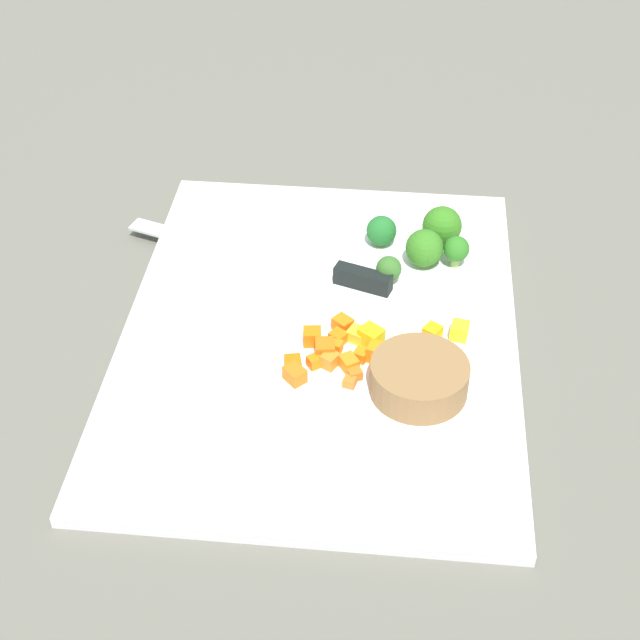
# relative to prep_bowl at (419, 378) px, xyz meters

# --- Properties ---
(ground_plane) EXTENTS (4.00, 4.00, 0.00)m
(ground_plane) POSITION_rel_prep_bowl_xyz_m (0.08, 0.10, -0.03)
(ground_plane) COLOR #636056
(cutting_board) EXTENTS (0.50, 0.38, 0.01)m
(cutting_board) POSITION_rel_prep_bowl_xyz_m (0.08, 0.10, -0.02)
(cutting_board) COLOR white
(cutting_board) RESTS_ON ground_plane
(prep_bowl) EXTENTS (0.09, 0.09, 0.03)m
(prep_bowl) POSITION_rel_prep_bowl_xyz_m (0.00, 0.00, 0.00)
(prep_bowl) COLOR olive
(prep_bowl) RESTS_ON cutting_board
(chef_knife) EXTENTS (0.11, 0.30, 0.02)m
(chef_knife) POSITION_rel_prep_bowl_xyz_m (0.17, 0.12, -0.01)
(chef_knife) COLOR silver
(chef_knife) RESTS_ON cutting_board
(carrot_dice_0) EXTENTS (0.02, 0.02, 0.01)m
(carrot_dice_0) POSITION_rel_prep_bowl_xyz_m (0.08, 0.07, -0.01)
(carrot_dice_0) COLOR orange
(carrot_dice_0) RESTS_ON cutting_board
(carrot_dice_1) EXTENTS (0.02, 0.02, 0.01)m
(carrot_dice_1) POSITION_rel_prep_bowl_xyz_m (0.06, 0.08, -0.01)
(carrot_dice_1) COLOR orange
(carrot_dice_1) RESTS_ON cutting_board
(carrot_dice_2) EXTENTS (0.02, 0.02, 0.01)m
(carrot_dice_2) POSITION_rel_prep_bowl_xyz_m (0.02, 0.12, -0.01)
(carrot_dice_2) COLOR orange
(carrot_dice_2) RESTS_ON cutting_board
(carrot_dice_3) EXTENTS (0.02, 0.02, 0.02)m
(carrot_dice_3) POSITION_rel_prep_bowl_xyz_m (0.04, 0.09, -0.01)
(carrot_dice_3) COLOR orange
(carrot_dice_3) RESTS_ON cutting_board
(carrot_dice_4) EXTENTS (0.02, 0.02, 0.01)m
(carrot_dice_4) POSITION_rel_prep_bowl_xyz_m (0.03, 0.08, -0.01)
(carrot_dice_4) COLOR orange
(carrot_dice_4) RESTS_ON cutting_board
(carrot_dice_5) EXTENTS (0.02, 0.02, 0.01)m
(carrot_dice_5) POSITION_rel_prep_bowl_xyz_m (0.04, 0.05, -0.01)
(carrot_dice_5) COLOR orange
(carrot_dice_5) RESTS_ON cutting_board
(carrot_dice_6) EXTENTS (0.02, 0.02, 0.01)m
(carrot_dice_6) POSITION_rel_prep_bowl_xyz_m (0.02, 0.06, -0.01)
(carrot_dice_6) COLOR orange
(carrot_dice_6) RESTS_ON cutting_board
(carrot_dice_7) EXTENTS (0.02, 0.02, 0.01)m
(carrot_dice_7) POSITION_rel_prep_bowl_xyz_m (0.00, 0.11, -0.01)
(carrot_dice_7) COLOR orange
(carrot_dice_7) RESTS_ON cutting_board
(carrot_dice_8) EXTENTS (0.02, 0.02, 0.01)m
(carrot_dice_8) POSITION_rel_prep_bowl_xyz_m (0.02, 0.10, -0.01)
(carrot_dice_8) COLOR orange
(carrot_dice_8) RESTS_ON cutting_board
(carrot_dice_9) EXTENTS (0.01, 0.01, 0.01)m
(carrot_dice_9) POSITION_rel_prep_bowl_xyz_m (0.05, 0.08, -0.01)
(carrot_dice_9) COLOR orange
(carrot_dice_9) RESTS_ON cutting_board
(carrot_dice_10) EXTENTS (0.02, 0.02, 0.02)m
(carrot_dice_10) POSITION_rel_prep_bowl_xyz_m (0.04, 0.04, -0.01)
(carrot_dice_10) COLOR orange
(carrot_dice_10) RESTS_ON cutting_board
(carrot_dice_11) EXTENTS (0.01, 0.01, 0.01)m
(carrot_dice_11) POSITION_rel_prep_bowl_xyz_m (0.00, 0.06, -0.01)
(carrot_dice_11) COLOR orange
(carrot_dice_11) RESTS_ON cutting_board
(carrot_dice_12) EXTENTS (0.02, 0.02, 0.01)m
(carrot_dice_12) POSITION_rel_prep_bowl_xyz_m (0.01, 0.06, -0.01)
(carrot_dice_12) COLOR orange
(carrot_dice_12) RESTS_ON cutting_board
(carrot_dice_13) EXTENTS (0.02, 0.02, 0.02)m
(carrot_dice_13) POSITION_rel_prep_bowl_xyz_m (0.06, 0.10, -0.01)
(carrot_dice_13) COLOR orange
(carrot_dice_13) RESTS_ON cutting_board
(pepper_dice_0) EXTENTS (0.01, 0.01, 0.01)m
(pepper_dice_0) POSITION_rel_prep_bowl_xyz_m (0.05, -0.02, -0.01)
(pepper_dice_0) COLOR yellow
(pepper_dice_0) RESTS_ON cutting_board
(pepper_dice_1) EXTENTS (0.02, 0.02, 0.02)m
(pepper_dice_1) POSITION_rel_prep_bowl_xyz_m (0.08, -0.04, -0.01)
(pepper_dice_1) COLOR yellow
(pepper_dice_1) RESTS_ON cutting_board
(pepper_dice_2) EXTENTS (0.02, 0.02, 0.02)m
(pepper_dice_2) POSITION_rel_prep_bowl_xyz_m (0.07, -0.01, -0.01)
(pepper_dice_2) COLOR yellow
(pepper_dice_2) RESTS_ON cutting_board
(pepper_dice_3) EXTENTS (0.03, 0.03, 0.02)m
(pepper_dice_3) POSITION_rel_prep_bowl_xyz_m (0.06, 0.05, -0.01)
(pepper_dice_3) COLOR yellow
(pepper_dice_3) RESTS_ON cutting_board
(pepper_dice_4) EXTENTS (0.02, 0.02, 0.01)m
(pepper_dice_4) POSITION_rel_prep_bowl_xyz_m (0.06, 0.06, -0.01)
(pepper_dice_4) COLOR yellow
(pepper_dice_4) RESTS_ON cutting_board
(broccoli_floret_0) EXTENTS (0.03, 0.03, 0.03)m
(broccoli_floret_0) POSITION_rel_prep_bowl_xyz_m (0.16, 0.03, 0.00)
(broccoli_floret_0) COLOR #85BC67
(broccoli_floret_0) RESTS_ON cutting_board
(broccoli_floret_1) EXTENTS (0.04, 0.04, 0.04)m
(broccoli_floret_1) POSITION_rel_prep_bowl_xyz_m (0.23, -0.02, 0.01)
(broccoli_floret_1) COLOR #93B769
(broccoli_floret_1) RESTS_ON cutting_board
(broccoli_floret_2) EXTENTS (0.03, 0.03, 0.03)m
(broccoli_floret_2) POSITION_rel_prep_bowl_xyz_m (0.22, 0.04, 0.00)
(broccoli_floret_2) COLOR #89B055
(broccoli_floret_2) RESTS_ON cutting_board
(broccoli_floret_3) EXTENTS (0.03, 0.03, 0.04)m
(broccoli_floret_3) POSITION_rel_prep_bowl_xyz_m (0.19, -0.03, 0.01)
(broccoli_floret_3) COLOR #97B35C
(broccoli_floret_3) RESTS_ON cutting_board
(broccoli_floret_4) EXTENTS (0.04, 0.04, 0.04)m
(broccoli_floret_4) POSITION_rel_prep_bowl_xyz_m (0.19, -0.00, 0.01)
(broccoli_floret_4) COLOR #91B755
(broccoli_floret_4) RESTS_ON cutting_board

